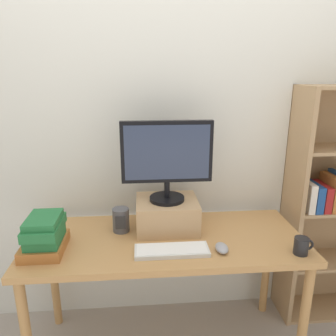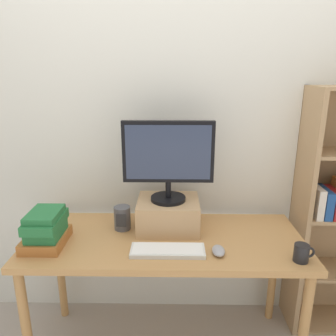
{
  "view_description": "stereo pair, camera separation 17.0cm",
  "coord_description": "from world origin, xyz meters",
  "px_view_note": "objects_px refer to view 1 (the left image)",
  "views": [
    {
      "loc": [
        -0.13,
        -1.62,
        1.63
      ],
      "look_at": [
        0.02,
        0.05,
        1.13
      ],
      "focal_mm": 35.0,
      "sensor_mm": 36.0,
      "label": 1
    },
    {
      "loc": [
        0.04,
        -1.62,
        1.63
      ],
      "look_at": [
        0.02,
        0.05,
        1.13
      ],
      "focal_mm": 35.0,
      "sensor_mm": 36.0,
      "label": 2
    }
  ],
  "objects_px": {
    "computer_mouse": "(222,248)",
    "coffee_mug": "(302,246)",
    "keyboard": "(172,250)",
    "riser_box": "(167,214)",
    "computer_monitor": "(167,157)",
    "desk_speaker": "(121,220)",
    "book_stack": "(44,235)",
    "desk": "(166,251)"
  },
  "relations": [
    {
      "from": "computer_mouse",
      "to": "coffee_mug",
      "type": "xyz_separation_m",
      "value": [
        0.39,
        -0.06,
        0.03
      ]
    },
    {
      "from": "keyboard",
      "to": "computer_mouse",
      "type": "bearing_deg",
      "value": -1.85
    },
    {
      "from": "riser_box",
      "to": "computer_mouse",
      "type": "bearing_deg",
      "value": -47.81
    },
    {
      "from": "computer_monitor",
      "to": "coffee_mug",
      "type": "height_order",
      "value": "computer_monitor"
    },
    {
      "from": "riser_box",
      "to": "desk_speaker",
      "type": "distance_m",
      "value": 0.27
    },
    {
      "from": "keyboard",
      "to": "book_stack",
      "type": "relative_size",
      "value": 1.39
    },
    {
      "from": "desk",
      "to": "riser_box",
      "type": "height_order",
      "value": "riser_box"
    },
    {
      "from": "coffee_mug",
      "to": "desk_speaker",
      "type": "xyz_separation_m",
      "value": [
        -0.91,
        0.32,
        0.02
      ]
    },
    {
      "from": "computer_mouse",
      "to": "coffee_mug",
      "type": "distance_m",
      "value": 0.4
    },
    {
      "from": "keyboard",
      "to": "desk_speaker",
      "type": "height_order",
      "value": "desk_speaker"
    },
    {
      "from": "desk",
      "to": "book_stack",
      "type": "bearing_deg",
      "value": -171.48
    },
    {
      "from": "coffee_mug",
      "to": "desk_speaker",
      "type": "distance_m",
      "value": 0.97
    },
    {
      "from": "computer_monitor",
      "to": "coffee_mug",
      "type": "xyz_separation_m",
      "value": [
        0.65,
        -0.34,
        -0.38
      ]
    },
    {
      "from": "desk",
      "to": "keyboard",
      "type": "xyz_separation_m",
      "value": [
        0.02,
        -0.16,
        0.09
      ]
    },
    {
      "from": "book_stack",
      "to": "computer_monitor",
      "type": "bearing_deg",
      "value": 18.11
    },
    {
      "from": "riser_box",
      "to": "computer_monitor",
      "type": "relative_size",
      "value": 0.7
    },
    {
      "from": "book_stack",
      "to": "keyboard",
      "type": "bearing_deg",
      "value": -5.89
    },
    {
      "from": "computer_monitor",
      "to": "book_stack",
      "type": "bearing_deg",
      "value": -161.89
    },
    {
      "from": "computer_mouse",
      "to": "coffee_mug",
      "type": "height_order",
      "value": "coffee_mug"
    },
    {
      "from": "desk",
      "to": "book_stack",
      "type": "height_order",
      "value": "book_stack"
    },
    {
      "from": "desk",
      "to": "keyboard",
      "type": "relative_size",
      "value": 4.03
    },
    {
      "from": "keyboard",
      "to": "computer_mouse",
      "type": "relative_size",
      "value": 3.61
    },
    {
      "from": "computer_mouse",
      "to": "book_stack",
      "type": "relative_size",
      "value": 0.39
    },
    {
      "from": "desk",
      "to": "book_stack",
      "type": "xyz_separation_m",
      "value": [
        -0.62,
        -0.09,
        0.17
      ]
    },
    {
      "from": "coffee_mug",
      "to": "book_stack",
      "type": "bearing_deg",
      "value": 174.16
    },
    {
      "from": "desk_speaker",
      "to": "coffee_mug",
      "type": "bearing_deg",
      "value": -19.48
    },
    {
      "from": "desk",
      "to": "computer_mouse",
      "type": "height_order",
      "value": "computer_mouse"
    },
    {
      "from": "keyboard",
      "to": "desk_speaker",
      "type": "distance_m",
      "value": 0.37
    },
    {
      "from": "book_stack",
      "to": "coffee_mug",
      "type": "distance_m",
      "value": 1.29
    },
    {
      "from": "desk",
      "to": "computer_monitor",
      "type": "distance_m",
      "value": 0.52
    },
    {
      "from": "desk_speaker",
      "to": "riser_box",
      "type": "bearing_deg",
      "value": 3.82
    },
    {
      "from": "computer_mouse",
      "to": "desk_speaker",
      "type": "distance_m",
      "value": 0.59
    },
    {
      "from": "desk",
      "to": "computer_monitor",
      "type": "bearing_deg",
      "value": 82.29
    },
    {
      "from": "computer_mouse",
      "to": "riser_box",
      "type": "bearing_deg",
      "value": 132.19
    },
    {
      "from": "riser_box",
      "to": "computer_monitor",
      "type": "height_order",
      "value": "computer_monitor"
    },
    {
      "from": "desk",
      "to": "keyboard",
      "type": "distance_m",
      "value": 0.19
    },
    {
      "from": "riser_box",
      "to": "book_stack",
      "type": "xyz_separation_m",
      "value": [
        -0.63,
        -0.21,
        0.0
      ]
    },
    {
      "from": "desk",
      "to": "coffee_mug",
      "type": "relative_size",
      "value": 15.05
    },
    {
      "from": "coffee_mug",
      "to": "desk",
      "type": "bearing_deg",
      "value": 161.34
    },
    {
      "from": "desk",
      "to": "computer_mouse",
      "type": "xyz_separation_m",
      "value": [
        0.27,
        -0.17,
        0.1
      ]
    },
    {
      "from": "book_stack",
      "to": "desk_speaker",
      "type": "xyz_separation_m",
      "value": [
        0.37,
        0.19,
        -0.02
      ]
    },
    {
      "from": "riser_box",
      "to": "keyboard",
      "type": "xyz_separation_m",
      "value": [
        0.0,
        -0.27,
        -0.07
      ]
    }
  ]
}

